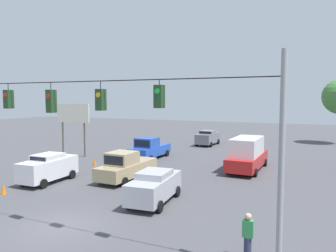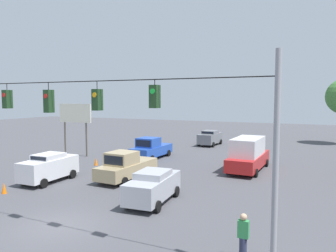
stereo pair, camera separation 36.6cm
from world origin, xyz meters
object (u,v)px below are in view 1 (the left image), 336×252
sedan_grey_withflow_deep (208,137)px  pedestrian (248,236)px  sedan_white_parked_shoulder (48,168)px  traffic_cone_second (41,178)px  traffic_cone_third (70,169)px  pickup_truck_blue_withflow_far (149,149)px  overhead_signal_span (51,124)px  traffic_cone_nearest (4,189)px  roadside_billboard (73,117)px  sedan_silver_crossing_near (154,186)px  pickup_truck_tan_withflow_mid (126,166)px  box_truck_red_oncoming_far (247,154)px  traffic_cone_fourth (95,162)px

sedan_grey_withflow_deep → pedestrian: 29.64m
sedan_white_parked_shoulder → traffic_cone_second: size_ratio=6.58×
sedan_grey_withflow_deep → traffic_cone_third: bearing=75.7°
pickup_truck_blue_withflow_far → sedan_grey_withflow_deep: bearing=-102.2°
overhead_signal_span → traffic_cone_second: 10.05m
traffic_cone_nearest → roadside_billboard: 14.22m
sedan_silver_crossing_near → roadside_billboard: bearing=-35.0°
sedan_silver_crossing_near → traffic_cone_nearest: bearing=15.0°
pedestrian → traffic_cone_third: bearing=-27.6°
pickup_truck_blue_withflow_far → traffic_cone_third: 8.85m
overhead_signal_span → sedan_grey_withflow_deep: bearing=-86.5°
pickup_truck_tan_withflow_mid → box_truck_red_oncoming_far: 10.14m
traffic_cone_nearest → traffic_cone_third: same height
traffic_cone_second → roadside_billboard: roadside_billboard is taller
pickup_truck_tan_withflow_mid → traffic_cone_second: pickup_truck_tan_withflow_mid is taller
pickup_truck_tan_withflow_mid → roadside_billboard: bearing=-31.8°
sedan_silver_crossing_near → pickup_truck_blue_withflow_far: bearing=-61.1°
traffic_cone_third → pedestrian: 17.37m
sedan_silver_crossing_near → pickup_truck_blue_withflow_far: (6.66, -12.04, 0.02)m
pickup_truck_tan_withflow_mid → sedan_silver_crossing_near: bearing=138.2°
box_truck_red_oncoming_far → pedestrian: box_truck_red_oncoming_far is taller
sedan_silver_crossing_near → traffic_cone_fourth: (9.47, -6.97, -0.61)m
traffic_cone_fourth → overhead_signal_span: bearing=119.8°
overhead_signal_span → box_truck_red_oncoming_far: overhead_signal_span is taller
sedan_white_parked_shoulder → box_truck_red_oncoming_far: size_ratio=0.67×
sedan_white_parked_shoulder → traffic_cone_second: bearing=42.0°
sedan_silver_crossing_near → box_truck_red_oncoming_far: bearing=-106.6°
traffic_cone_fourth → traffic_cone_nearest: bearing=91.3°
sedan_silver_crossing_near → traffic_cone_nearest: size_ratio=6.82×
box_truck_red_oncoming_far → traffic_cone_second: 16.09m
sedan_white_parked_shoulder → box_truck_red_oncoming_far: box_truck_red_oncoming_far is taller
sedan_white_parked_shoulder → traffic_cone_fourth: bearing=-84.7°
pickup_truck_tan_withflow_mid → pedestrian: size_ratio=3.25×
sedan_white_parked_shoulder → pedestrian: size_ratio=2.63×
box_truck_red_oncoming_far → roadside_billboard: (17.73, 0.49, 2.64)m
box_truck_red_oncoming_far → sedan_grey_withflow_deep: (7.40, -12.65, -0.38)m
pickup_truck_tan_withflow_mid → pedestrian: 13.31m
traffic_cone_nearest → pickup_truck_tan_withflow_mid: bearing=-128.2°
traffic_cone_third → pedestrian: pedestrian is taller
pickup_truck_blue_withflow_far → traffic_cone_second: size_ratio=7.84×
overhead_signal_span → pedestrian: 9.49m
pickup_truck_tan_withflow_mid → pickup_truck_blue_withflow_far: size_ratio=1.04×
sedan_silver_crossing_near → pickup_truck_blue_withflow_far: 13.76m
traffic_cone_second → pickup_truck_tan_withflow_mid: bearing=-147.0°
pedestrian → pickup_truck_blue_withflow_far: bearing=-52.2°
sedan_white_parked_shoulder → sedan_silver_crossing_near: size_ratio=0.96×
traffic_cone_nearest → traffic_cone_fourth: (0.22, -9.45, 0.00)m
pickup_truck_tan_withflow_mid → sedan_grey_withflow_deep: 19.50m
sedan_white_parked_shoulder → sedan_grey_withflow_deep: size_ratio=0.98×
traffic_cone_second → traffic_cone_third: (-0.04, -3.02, 0.00)m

